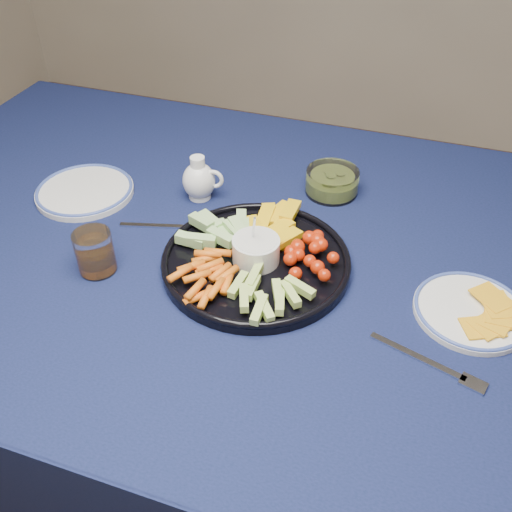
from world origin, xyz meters
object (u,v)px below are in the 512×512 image
(juice_tumbler, at_px, (95,254))
(side_plate_extra, at_px, (85,191))
(creamer_pitcher, at_px, (199,180))
(crudite_platter, at_px, (255,258))
(dining_table, at_px, (238,272))
(cheese_plate, at_px, (471,310))
(pickle_bowl, at_px, (332,183))

(juice_tumbler, height_order, side_plate_extra, juice_tumbler)
(creamer_pitcher, height_order, juice_tumbler, creamer_pitcher)
(crudite_platter, distance_m, side_plate_extra, 0.44)
(dining_table, distance_m, crudite_platter, 0.14)
(cheese_plate, height_order, side_plate_extra, cheese_plate)
(dining_table, xyz_separation_m, creamer_pitcher, (-0.13, 0.11, 0.13))
(pickle_bowl, bearing_deg, creamer_pitcher, -157.52)
(dining_table, height_order, creamer_pitcher, creamer_pitcher)
(dining_table, bearing_deg, pickle_bowl, 58.10)
(dining_table, relative_size, crudite_platter, 4.76)
(crudite_platter, relative_size, cheese_plate, 1.83)
(crudite_platter, bearing_deg, cheese_plate, 0.01)
(creamer_pitcher, height_order, pickle_bowl, creamer_pitcher)
(crudite_platter, xyz_separation_m, pickle_bowl, (0.08, 0.29, 0.00))
(dining_table, bearing_deg, crudite_platter, -47.55)
(crudite_platter, relative_size, creamer_pitcher, 3.58)
(creamer_pitcher, xyz_separation_m, juice_tumbler, (-0.09, -0.28, -0.01))
(side_plate_extra, bearing_deg, pickle_bowl, 19.68)
(dining_table, xyz_separation_m, crudite_platter, (0.06, -0.07, 0.11))
(dining_table, relative_size, creamer_pitcher, 17.05)
(juice_tumbler, xyz_separation_m, side_plate_extra, (-0.16, 0.21, -0.03))
(crudite_platter, bearing_deg, creamer_pitcher, 136.05)
(dining_table, xyz_separation_m, side_plate_extra, (-0.37, 0.04, 0.10))
(juice_tumbler, bearing_deg, crudite_platter, 20.56)
(cheese_plate, xyz_separation_m, juice_tumbler, (-0.66, -0.10, 0.03))
(dining_table, relative_size, side_plate_extra, 7.92)
(crudite_platter, relative_size, side_plate_extra, 1.66)
(dining_table, height_order, side_plate_extra, side_plate_extra)
(dining_table, height_order, crudite_platter, crudite_platter)
(crudite_platter, xyz_separation_m, juice_tumbler, (-0.27, -0.10, 0.02))
(cheese_plate, bearing_deg, crudite_platter, -179.99)
(pickle_bowl, distance_m, cheese_plate, 0.42)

